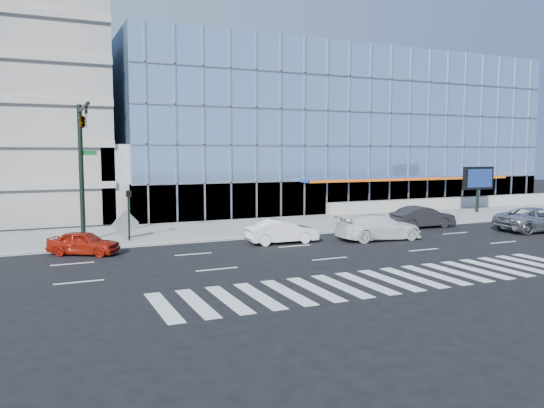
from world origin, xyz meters
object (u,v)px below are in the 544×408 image
(marquee_sign, at_px, (478,179))
(silver_suv, at_px, (538,220))
(dark_sedan, at_px, (423,217))
(red_sedan, at_px, (84,243))
(traffic_signal, at_px, (82,138))
(ped_signal_post, at_px, (129,207))
(tilted_panel, at_px, (126,224))
(white_suv, at_px, (379,227))
(white_sedan, at_px, (282,231))

(marquee_sign, height_order, silver_suv, marquee_sign)
(marquee_sign, xyz_separation_m, dark_sedan, (-10.24, -4.99, -2.30))
(dark_sedan, relative_size, red_sedan, 1.25)
(marquee_sign, height_order, dark_sedan, marquee_sign)
(traffic_signal, bearing_deg, silver_suv, -12.28)
(traffic_signal, bearing_deg, red_sedan, -97.00)
(ped_signal_post, xyz_separation_m, marquee_sign, (30.50, 3.05, 0.93))
(marquee_sign, bearing_deg, silver_suv, -113.64)
(ped_signal_post, relative_size, marquee_sign, 0.75)
(ped_signal_post, height_order, dark_sedan, ped_signal_post)
(traffic_signal, bearing_deg, dark_sedan, -3.94)
(traffic_signal, xyz_separation_m, tilted_panel, (2.38, 1.01, -5.10))
(silver_suv, distance_m, white_suv, 12.10)
(marquee_sign, distance_m, red_sedan, 33.87)
(white_sedan, xyz_separation_m, tilted_panel, (-8.38, 4.39, 0.36))
(dark_sedan, distance_m, tilted_panel, 20.54)
(marquee_sign, distance_m, tilted_panel, 30.77)
(silver_suv, distance_m, dark_sedan, 7.62)
(silver_suv, xyz_separation_m, dark_sedan, (-6.00, 4.69, -0.05))
(white_sedan, distance_m, dark_sedan, 12.14)
(ped_signal_post, distance_m, silver_suv, 27.12)
(white_suv, bearing_deg, ped_signal_post, 75.26)
(white_sedan, bearing_deg, marquee_sign, -70.27)
(silver_suv, relative_size, white_sedan, 1.38)
(ped_signal_post, relative_size, tilted_panel, 2.31)
(ped_signal_post, bearing_deg, marquee_sign, 5.71)
(traffic_signal, distance_m, marquee_sign, 33.32)
(silver_suv, distance_m, tilted_panel, 27.36)
(ped_signal_post, xyz_separation_m, dark_sedan, (20.26, -1.94, -1.37))
(traffic_signal, height_order, ped_signal_post, traffic_signal)
(white_sedan, relative_size, tilted_panel, 3.29)
(silver_suv, xyz_separation_m, tilted_panel, (-26.38, 7.27, 0.25))
(silver_suv, distance_m, white_sedan, 18.23)
(traffic_signal, bearing_deg, white_suv, -15.59)
(traffic_signal, height_order, white_sedan, traffic_signal)
(silver_suv, bearing_deg, white_sedan, 87.73)
(white_suv, height_order, white_sedan, white_suv)
(red_sedan, bearing_deg, white_suv, -65.69)
(ped_signal_post, height_order, tilted_panel, ped_signal_post)
(ped_signal_post, relative_size, silver_suv, 0.51)
(silver_suv, height_order, white_suv, silver_suv)
(red_sedan, xyz_separation_m, tilted_panel, (2.68, 3.38, 0.43))
(marquee_sign, xyz_separation_m, white_sedan, (-22.24, -6.80, -2.36))
(tilted_panel, bearing_deg, white_suv, -42.13)
(silver_suv, bearing_deg, ped_signal_post, 82.66)
(marquee_sign, relative_size, tilted_panel, 3.08)
(white_sedan, distance_m, red_sedan, 11.10)
(white_suv, relative_size, tilted_panel, 4.20)
(silver_suv, relative_size, red_sedan, 1.58)
(silver_suv, distance_m, red_sedan, 29.31)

